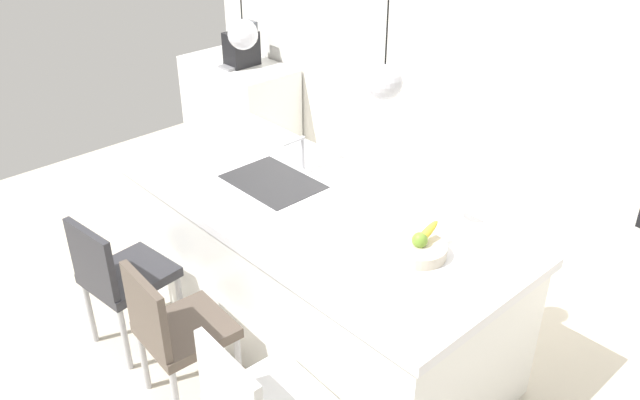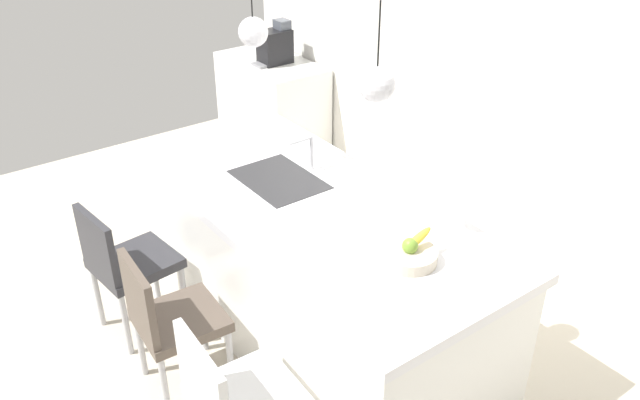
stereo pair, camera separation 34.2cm
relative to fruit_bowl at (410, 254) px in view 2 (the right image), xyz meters
name	(u,v)px [view 2 (the right image)]	position (x,y,z in m)	size (l,w,h in m)	color
floor	(311,325)	(-0.76, -0.05, -0.95)	(6.60, 6.60, 0.00)	beige
back_wall	(512,75)	(-0.76, 1.60, 0.35)	(6.00, 0.10, 2.60)	silver
kitchen_island	(310,266)	(-0.76, -0.05, -0.49)	(2.52, 1.09, 0.90)	white
sink_basin	(279,180)	(-1.07, -0.05, -0.04)	(0.56, 0.40, 0.02)	#2D2D30
faucet	(308,149)	(-1.07, 0.17, 0.10)	(0.02, 0.17, 0.22)	silver
fruit_bowl	(410,254)	(0.00, 0.00, 0.00)	(0.27, 0.28, 0.16)	beige
side_counter	(272,104)	(-3.16, 1.23, -0.52)	(1.10, 0.60, 0.84)	white
coffee_machine	(275,46)	(-3.08, 1.24, 0.06)	(0.20, 0.35, 0.38)	black
chair_near	(125,262)	(-1.39, -0.94, -0.44)	(0.46, 0.50, 0.88)	#333338
chair_middle	(168,317)	(-0.80, -0.94, -0.46)	(0.45, 0.46, 0.86)	brown
chair_far	(236,398)	(-0.09, -0.94, -0.45)	(0.50, 0.49, 0.87)	silver
pendant_light_left	(253,32)	(-1.29, -0.05, 0.80)	(0.17, 0.17, 0.77)	silver
pendant_light_right	(377,84)	(-0.24, -0.05, 0.80)	(0.17, 0.17, 0.77)	silver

